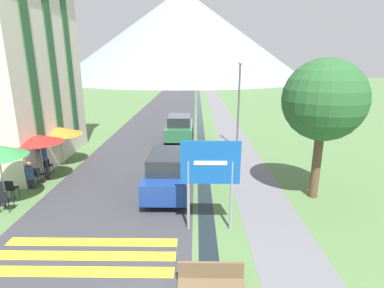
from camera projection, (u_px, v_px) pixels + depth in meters
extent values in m
plane|color=#517542|center=(186.00, 130.00, 24.92)|extent=(160.00, 160.00, 0.00)
cube|color=#38383D|center=(167.00, 111.00, 34.58)|extent=(6.40, 60.00, 0.01)
cube|color=slate|center=(220.00, 111.00, 34.51)|extent=(2.20, 60.00, 0.01)
cube|color=black|center=(199.00, 111.00, 34.54)|extent=(0.60, 60.00, 0.00)
cube|color=yellow|center=(76.00, 272.00, 8.24)|extent=(5.44, 0.44, 0.01)
cube|color=yellow|center=(85.00, 256.00, 8.92)|extent=(5.44, 0.44, 0.01)
cube|color=yellow|center=(93.00, 242.00, 9.59)|extent=(5.44, 0.44, 0.01)
cone|color=gray|center=(182.00, 35.00, 89.86)|extent=(73.57, 73.57, 25.80)
cube|color=beige|center=(4.00, 66.00, 15.90)|extent=(5.17, 7.86, 10.67)
cube|color=#285633|center=(32.00, 67.00, 13.78)|extent=(0.06, 0.70, 8.01)
cube|color=#285633|center=(53.00, 66.00, 15.86)|extent=(0.06, 0.70, 8.01)
cube|color=#285633|center=(70.00, 65.00, 17.94)|extent=(0.06, 0.70, 8.01)
cylinder|color=gray|center=(188.00, 196.00, 10.03)|extent=(0.10, 0.10, 2.48)
cylinder|color=gray|center=(231.00, 196.00, 10.01)|extent=(0.10, 0.10, 2.48)
cube|color=#1451AD|center=(210.00, 163.00, 9.68)|extent=(1.95, 0.05, 1.46)
cube|color=white|center=(210.00, 163.00, 9.65)|extent=(1.07, 0.02, 0.14)
cube|color=brown|center=(211.00, 270.00, 7.70)|extent=(1.70, 0.08, 0.45)
cube|color=navy|center=(169.00, 175.00, 13.25)|extent=(1.83, 4.46, 0.84)
cube|color=#23282D|center=(168.00, 161.00, 12.83)|extent=(1.56, 2.45, 0.68)
cylinder|color=black|center=(153.00, 173.00, 14.71)|extent=(0.18, 0.60, 0.60)
cylinder|color=black|center=(189.00, 173.00, 14.69)|extent=(0.18, 0.60, 0.60)
cylinder|color=black|center=(144.00, 197.00, 12.04)|extent=(0.18, 0.60, 0.60)
cylinder|color=black|center=(187.00, 198.00, 12.02)|extent=(0.18, 0.60, 0.60)
cube|color=#28663D|center=(180.00, 130.00, 21.85)|extent=(1.84, 4.14, 0.84)
cube|color=#23282D|center=(179.00, 120.00, 21.45)|extent=(1.57, 2.27, 0.68)
cylinder|color=black|center=(169.00, 132.00, 23.21)|extent=(0.18, 0.60, 0.60)
cylinder|color=black|center=(192.00, 132.00, 23.19)|extent=(0.18, 0.60, 0.60)
cylinder|color=black|center=(166.00, 140.00, 20.74)|extent=(0.18, 0.60, 0.60)
cylinder|color=black|center=(191.00, 140.00, 20.72)|extent=(0.18, 0.60, 0.60)
cube|color=black|center=(6.00, 200.00, 11.50)|extent=(0.40, 0.40, 0.04)
cube|color=black|center=(2.00, 197.00, 11.27)|extent=(0.40, 0.04, 0.40)
cylinder|color=black|center=(5.00, 203.00, 11.73)|extent=(0.03, 0.03, 0.45)
cylinder|color=black|center=(14.00, 203.00, 11.72)|extent=(0.03, 0.03, 0.45)
cylinder|color=black|center=(0.00, 207.00, 11.40)|extent=(0.03, 0.03, 0.45)
cylinder|color=black|center=(9.00, 207.00, 11.40)|extent=(0.03, 0.03, 0.45)
cube|color=black|center=(48.00, 165.00, 15.29)|extent=(0.40, 0.40, 0.04)
cube|color=black|center=(45.00, 163.00, 15.06)|extent=(0.40, 0.04, 0.40)
cylinder|color=black|center=(46.00, 168.00, 15.51)|extent=(0.03, 0.03, 0.45)
cylinder|color=black|center=(53.00, 168.00, 15.51)|extent=(0.03, 0.03, 0.45)
cylinder|color=black|center=(43.00, 171.00, 15.18)|extent=(0.03, 0.03, 0.45)
cylinder|color=black|center=(50.00, 171.00, 15.18)|extent=(0.03, 0.03, 0.45)
cube|color=black|center=(12.00, 188.00, 12.54)|extent=(0.40, 0.40, 0.04)
cube|color=black|center=(8.00, 186.00, 12.31)|extent=(0.40, 0.04, 0.40)
cylinder|color=black|center=(11.00, 192.00, 12.77)|extent=(0.03, 0.03, 0.45)
cylinder|color=black|center=(19.00, 192.00, 12.76)|extent=(0.03, 0.03, 0.45)
cylinder|color=black|center=(6.00, 195.00, 12.44)|extent=(0.03, 0.03, 0.45)
cylinder|color=black|center=(14.00, 195.00, 12.44)|extent=(0.03, 0.03, 0.45)
cube|color=black|center=(38.00, 175.00, 14.03)|extent=(0.40, 0.40, 0.04)
cube|color=black|center=(36.00, 172.00, 13.80)|extent=(0.40, 0.04, 0.40)
cylinder|color=black|center=(37.00, 178.00, 14.25)|extent=(0.03, 0.03, 0.45)
cylinder|color=black|center=(44.00, 178.00, 14.25)|extent=(0.03, 0.03, 0.45)
cylinder|color=black|center=(34.00, 181.00, 13.93)|extent=(0.03, 0.03, 0.45)
cylinder|color=black|center=(41.00, 181.00, 13.92)|extent=(0.03, 0.03, 0.45)
cylinder|color=#B7B2A8|center=(2.00, 177.00, 11.76)|extent=(0.06, 0.06, 2.38)
cylinder|color=#B7B2A8|center=(42.00, 160.00, 14.07)|extent=(0.06, 0.06, 2.23)
cone|color=red|center=(39.00, 139.00, 13.80)|extent=(2.17, 2.17, 0.36)
cylinder|color=#B7B2A8|center=(62.00, 147.00, 16.57)|extent=(0.06, 0.06, 2.01)
cone|color=orange|center=(60.00, 131.00, 16.33)|extent=(2.37, 2.37, 0.41)
cylinder|color=#282833|center=(3.00, 201.00, 11.89)|extent=(0.14, 0.14, 0.46)
cylinder|color=#282833|center=(30.00, 184.00, 13.57)|extent=(0.14, 0.14, 0.46)
cylinder|color=#282833|center=(34.00, 184.00, 13.57)|extent=(0.14, 0.14, 0.46)
cylinder|color=navy|center=(30.00, 173.00, 13.43)|extent=(0.32, 0.32, 0.61)
sphere|color=#9E755B|center=(29.00, 164.00, 13.32)|extent=(0.22, 0.22, 0.22)
cylinder|color=#282833|center=(44.00, 169.00, 14.61)|extent=(0.14, 0.14, 0.98)
cylinder|color=#282833|center=(47.00, 169.00, 14.61)|extent=(0.14, 0.14, 0.98)
cylinder|color=navy|center=(43.00, 153.00, 14.39)|extent=(0.32, 0.32, 0.67)
sphere|color=#9E755B|center=(42.00, 145.00, 14.27)|extent=(0.22, 0.22, 0.22)
cylinder|color=#515156|center=(238.00, 108.00, 19.18)|extent=(0.12, 0.12, 5.39)
sphere|color=silver|center=(240.00, 62.00, 18.42)|extent=(0.28, 0.28, 0.28)
cylinder|color=brown|center=(316.00, 166.00, 12.44)|extent=(0.36, 0.36, 2.76)
sphere|color=#285B2D|center=(324.00, 100.00, 11.70)|extent=(3.23, 3.23, 3.23)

